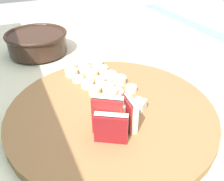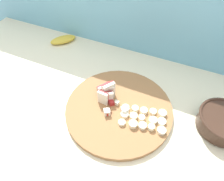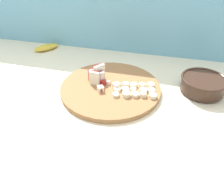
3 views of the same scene
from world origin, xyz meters
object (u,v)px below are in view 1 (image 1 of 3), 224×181
Objects in this scene: cutting_board at (111,112)px; apple_wedge_fan at (114,118)px; ceramic_bowl at (37,42)px; apple_dice_pile at (119,100)px; banana_slice_rows at (99,79)px.

apple_wedge_fan is at bearing 160.27° from cutting_board.
apple_dice_pile is at bearing -165.01° from ceramic_bowl.
ceramic_bowl is (0.34, 0.07, 0.03)m from cutting_board.
cutting_board is 0.10m from banana_slice_rows.
ceramic_bowl is (0.40, 0.05, -0.01)m from apple_wedge_fan.
apple_dice_pile is (0.00, -0.02, 0.02)m from cutting_board.
cutting_board is 4.59× the size of apple_dice_pile.
apple_wedge_fan is at bearing 147.84° from apple_dice_pile.
apple_wedge_fan is 0.44× the size of banana_slice_rows.
banana_slice_rows is 0.26m from ceramic_bowl.
ceramic_bowl reaches higher than cutting_board.
cutting_board is 5.24× the size of apple_wedge_fan.
banana_slice_rows is at bearing 1.84° from apple_dice_pile.
apple_wedge_fan is (-0.06, 0.02, 0.04)m from cutting_board.
cutting_board is 0.07m from apple_wedge_fan.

